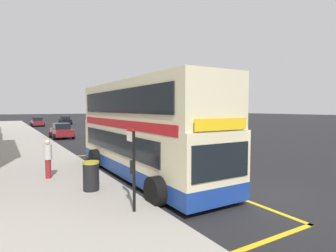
{
  "coord_description": "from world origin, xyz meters",
  "views": [
    {
      "loc": [
        -8.07,
        -7.01,
        3.2
      ],
      "look_at": [
        -0.08,
        6.29,
        2.2
      ],
      "focal_mm": 29.59,
      "sensor_mm": 36.0,
      "label": 1
    }
  ],
  "objects_px": {
    "double_decker_bus": "(143,133)",
    "bus_stop_sign": "(133,162)",
    "parked_car_maroon_far": "(61,131)",
    "litter_bin": "(91,176)",
    "parked_car_maroon_ahead": "(37,122)",
    "pedestrian_waiting_near_sign": "(48,157)",
    "parked_car_black_behind": "(65,120)"
  },
  "relations": [
    {
      "from": "double_decker_bus",
      "to": "bus_stop_sign",
      "type": "xyz_separation_m",
      "value": [
        -2.34,
        -4.17,
        -0.44
      ]
    },
    {
      "from": "pedestrian_waiting_near_sign",
      "to": "litter_bin",
      "type": "bearing_deg",
      "value": -68.02
    },
    {
      "from": "parked_car_maroon_ahead",
      "to": "parked_car_black_behind",
      "type": "height_order",
      "value": "same"
    },
    {
      "from": "bus_stop_sign",
      "to": "parked_car_maroon_ahead",
      "type": "height_order",
      "value": "bus_stop_sign"
    },
    {
      "from": "litter_bin",
      "to": "double_decker_bus",
      "type": "bearing_deg",
      "value": 27.41
    },
    {
      "from": "parked_car_maroon_ahead",
      "to": "litter_bin",
      "type": "bearing_deg",
      "value": -94.13
    },
    {
      "from": "litter_bin",
      "to": "pedestrian_waiting_near_sign",
      "type": "bearing_deg",
      "value": 111.98
    },
    {
      "from": "double_decker_bus",
      "to": "bus_stop_sign",
      "type": "bearing_deg",
      "value": -119.25
    },
    {
      "from": "double_decker_bus",
      "to": "parked_car_black_behind",
      "type": "relative_size",
      "value": 2.59
    },
    {
      "from": "parked_car_maroon_far",
      "to": "double_decker_bus",
      "type": "bearing_deg",
      "value": -88.14
    },
    {
      "from": "parked_car_maroon_far",
      "to": "litter_bin",
      "type": "xyz_separation_m",
      "value": [
        -2.62,
        -20.87,
        -0.11
      ]
    },
    {
      "from": "double_decker_bus",
      "to": "parked_car_maroon_far",
      "type": "bearing_deg",
      "value": 90.66
    },
    {
      "from": "parked_car_maroon_far",
      "to": "parked_car_maroon_ahead",
      "type": "bearing_deg",
      "value": 91.28
    },
    {
      "from": "parked_car_maroon_ahead",
      "to": "parked_car_maroon_far",
      "type": "relative_size",
      "value": 1.0
    },
    {
      "from": "parked_car_maroon_ahead",
      "to": "parked_car_maroon_far",
      "type": "xyz_separation_m",
      "value": [
        0.03,
        -23.0,
        0.0
      ]
    },
    {
      "from": "pedestrian_waiting_near_sign",
      "to": "litter_bin",
      "type": "xyz_separation_m",
      "value": [
        1.11,
        -2.75,
        -0.38
      ]
    },
    {
      "from": "double_decker_bus",
      "to": "litter_bin",
      "type": "relative_size",
      "value": 10.01
    },
    {
      "from": "parked_car_black_behind",
      "to": "parked_car_maroon_far",
      "type": "xyz_separation_m",
      "value": [
        -5.44,
        -26.92,
        0.0
      ]
    },
    {
      "from": "bus_stop_sign",
      "to": "parked_car_maroon_far",
      "type": "distance_m",
      "value": 23.68
    },
    {
      "from": "double_decker_bus",
      "to": "parked_car_black_behind",
      "type": "height_order",
      "value": "double_decker_bus"
    },
    {
      "from": "double_decker_bus",
      "to": "parked_car_maroon_ahead",
      "type": "relative_size",
      "value": 2.59
    },
    {
      "from": "double_decker_bus",
      "to": "pedestrian_waiting_near_sign",
      "type": "distance_m",
      "value": 4.27
    },
    {
      "from": "double_decker_bus",
      "to": "parked_car_maroon_far",
      "type": "xyz_separation_m",
      "value": [
        -0.22,
        19.4,
        -1.27
      ]
    },
    {
      "from": "bus_stop_sign",
      "to": "parked_car_maroon_far",
      "type": "relative_size",
      "value": 0.59
    },
    {
      "from": "parked_car_maroon_ahead",
      "to": "parked_car_black_behind",
      "type": "xyz_separation_m",
      "value": [
        5.47,
        3.92,
        0.0
      ]
    },
    {
      "from": "pedestrian_waiting_near_sign",
      "to": "double_decker_bus",
      "type": "bearing_deg",
      "value": -17.87
    },
    {
      "from": "parked_car_maroon_ahead",
      "to": "pedestrian_waiting_near_sign",
      "type": "height_order",
      "value": "pedestrian_waiting_near_sign"
    },
    {
      "from": "litter_bin",
      "to": "parked_car_maroon_far",
      "type": "bearing_deg",
      "value": 82.85
    },
    {
      "from": "parked_car_maroon_ahead",
      "to": "parked_car_maroon_far",
      "type": "distance_m",
      "value": 23.0
    },
    {
      "from": "bus_stop_sign",
      "to": "parked_car_black_behind",
      "type": "relative_size",
      "value": 0.59
    },
    {
      "from": "parked_car_maroon_far",
      "to": "litter_bin",
      "type": "relative_size",
      "value": 3.86
    },
    {
      "from": "parked_car_maroon_ahead",
      "to": "bus_stop_sign",
      "type": "bearing_deg",
      "value": -93.31
    }
  ]
}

